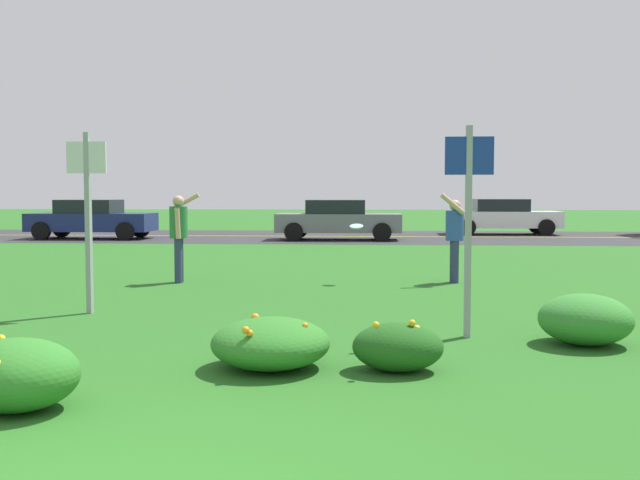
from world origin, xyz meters
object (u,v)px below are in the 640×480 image
at_px(frisbee_pale_blue, 356,226).
at_px(car_navy_center_left, 91,219).
at_px(person_thrower_green_shirt, 179,230).
at_px(person_catcher_blue_shirt, 454,233).
at_px(sign_post_near_path, 88,204).
at_px(sign_post_by_roadside, 468,210).
at_px(car_gray_center_right, 338,219).
at_px(car_white_rightmost, 502,216).

distance_m(frisbee_pale_blue, car_navy_center_left, 16.39).
height_order(person_thrower_green_shirt, person_catcher_blue_shirt, person_thrower_green_shirt).
height_order(sign_post_near_path, person_thrower_green_shirt, sign_post_near_path).
bearing_deg(frisbee_pale_blue, person_thrower_green_shirt, -177.24).
bearing_deg(sign_post_by_roadside, sign_post_near_path, 164.77).
relative_size(sign_post_near_path, frisbee_pale_blue, 9.99).
xyz_separation_m(sign_post_near_path, car_gray_center_right, (2.75, 16.71, -0.80)).
xyz_separation_m(person_catcher_blue_shirt, car_white_rightmost, (3.78, 16.71, -0.20)).
bearing_deg(sign_post_by_roadside, person_thrower_green_shirt, 133.44).
distance_m(sign_post_by_roadside, car_gray_center_right, 18.26).
bearing_deg(sign_post_near_path, car_navy_center_left, 111.03).
distance_m(sign_post_near_path, person_thrower_green_shirt, 3.70).
xyz_separation_m(sign_post_by_roadside, person_catcher_blue_shirt, (0.43, 5.39, -0.56)).
distance_m(sign_post_near_path, sign_post_by_roadside, 5.28).
relative_size(sign_post_by_roadside, person_catcher_blue_shirt, 1.46).
xyz_separation_m(car_gray_center_right, car_white_rightmost, (6.56, 4.01, 0.00)).
xyz_separation_m(sign_post_by_roadside, car_navy_center_left, (-11.52, 18.10, -0.76)).
bearing_deg(sign_post_near_path, person_catcher_blue_shirt, 35.93).
bearing_deg(person_thrower_green_shirt, sign_post_near_path, -95.11).
distance_m(sign_post_by_roadside, car_navy_center_left, 21.47).
height_order(sign_post_by_roadside, person_thrower_green_shirt, sign_post_by_roadside).
xyz_separation_m(sign_post_near_path, frisbee_pale_blue, (3.68, 3.81, -0.47)).
bearing_deg(car_white_rightmost, sign_post_by_roadside, -100.80).
xyz_separation_m(person_thrower_green_shirt, car_gray_center_right, (2.42, 13.06, -0.25)).
height_order(sign_post_by_roadside, frisbee_pale_blue, sign_post_by_roadside).
bearing_deg(sign_post_by_roadside, frisbee_pale_blue, 105.21).
distance_m(person_catcher_blue_shirt, car_gray_center_right, 13.01).
distance_m(sign_post_by_roadside, person_catcher_blue_shirt, 5.44).
bearing_deg(car_navy_center_left, person_catcher_blue_shirt, -46.75).
height_order(frisbee_pale_blue, car_white_rightmost, car_white_rightmost).
bearing_deg(car_gray_center_right, sign_post_by_roadside, -82.62).
distance_m(frisbee_pale_blue, car_gray_center_right, 12.94).
relative_size(person_thrower_green_shirt, person_catcher_blue_shirt, 1.00).
relative_size(sign_post_near_path, car_gray_center_right, 0.56).
xyz_separation_m(sign_post_by_roadside, person_thrower_green_shirt, (-4.77, 5.03, -0.51)).
bearing_deg(sign_post_by_roadside, person_catcher_blue_shirt, 85.40).
bearing_deg(car_white_rightmost, sign_post_near_path, -114.19).
height_order(sign_post_near_path, car_navy_center_left, sign_post_near_path).
xyz_separation_m(frisbee_pale_blue, car_navy_center_left, (-10.11, 12.90, -0.33)).
height_order(sign_post_by_roadside, car_white_rightmost, sign_post_by_roadside).
relative_size(sign_post_by_roadside, person_thrower_green_shirt, 1.45).
distance_m(sign_post_by_roadside, person_thrower_green_shirt, 6.95).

